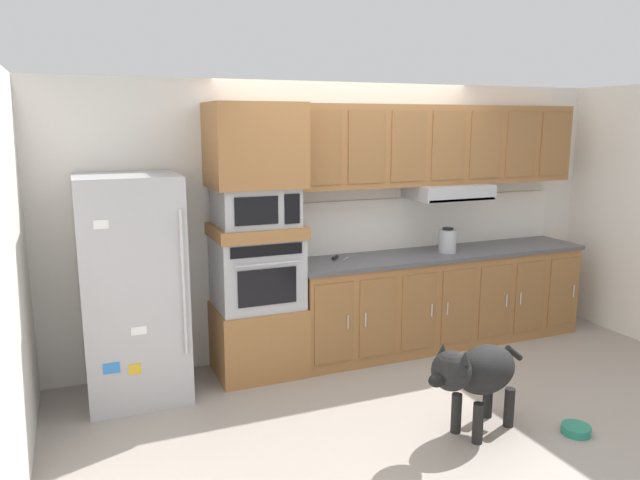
# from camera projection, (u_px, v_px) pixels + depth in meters

# --- Properties ---
(ground_plane) EXTENTS (9.60, 9.60, 0.00)m
(ground_plane) POSITION_uv_depth(u_px,v_px,m) (400.00, 387.00, 4.95)
(ground_plane) COLOR #9E9389
(back_kitchen_wall) EXTENTS (6.20, 0.12, 2.50)m
(back_kitchen_wall) POSITION_uv_depth(u_px,v_px,m) (345.00, 218.00, 5.71)
(back_kitchen_wall) COLOR silver
(back_kitchen_wall) RESTS_ON ground
(side_panel_left) EXTENTS (0.12, 7.10, 2.50)m
(side_panel_left) POSITION_uv_depth(u_px,v_px,m) (4.00, 271.00, 3.66)
(side_panel_left) COLOR silver
(side_panel_left) RESTS_ON ground
(refrigerator) EXTENTS (0.76, 0.73, 1.76)m
(refrigerator) POSITION_uv_depth(u_px,v_px,m) (133.00, 288.00, 4.64)
(refrigerator) COLOR #ADADB2
(refrigerator) RESTS_ON ground
(oven_base_cabinet) EXTENTS (0.74, 0.62, 0.60)m
(oven_base_cabinet) POSITION_uv_depth(u_px,v_px,m) (258.00, 339.00, 5.20)
(oven_base_cabinet) COLOR #996638
(oven_base_cabinet) RESTS_ON ground
(built_in_oven) EXTENTS (0.70, 0.62, 0.60)m
(built_in_oven) POSITION_uv_depth(u_px,v_px,m) (257.00, 271.00, 5.08)
(built_in_oven) COLOR #A8AAAF
(built_in_oven) RESTS_ON oven_base_cabinet
(appliance_mid_shelf) EXTENTS (0.74, 0.62, 0.10)m
(appliance_mid_shelf) POSITION_uv_depth(u_px,v_px,m) (256.00, 231.00, 5.02)
(appliance_mid_shelf) COLOR #996638
(appliance_mid_shelf) RESTS_ON built_in_oven
(microwave) EXTENTS (0.64, 0.54, 0.32)m
(microwave) POSITION_uv_depth(u_px,v_px,m) (256.00, 206.00, 4.97)
(microwave) COLOR #A8AAAF
(microwave) RESTS_ON appliance_mid_shelf
(appliance_upper_cabinet) EXTENTS (0.74, 0.62, 0.68)m
(appliance_upper_cabinet) POSITION_uv_depth(u_px,v_px,m) (254.00, 145.00, 4.88)
(appliance_upper_cabinet) COLOR #996638
(appliance_upper_cabinet) RESTS_ON microwave
(lower_cabinet_run) EXTENTS (2.95, 0.63, 0.88)m
(lower_cabinet_run) POSITION_uv_depth(u_px,v_px,m) (440.00, 300.00, 5.86)
(lower_cabinet_run) COLOR #996638
(lower_cabinet_run) RESTS_ON ground
(countertop_slab) EXTENTS (2.99, 0.64, 0.04)m
(countertop_slab) POSITION_uv_depth(u_px,v_px,m) (441.00, 254.00, 5.78)
(countertop_slab) COLOR #4C4C51
(countertop_slab) RESTS_ON lower_cabinet_run
(backsplash_panel) EXTENTS (2.99, 0.02, 0.50)m
(backsplash_panel) POSITION_uv_depth(u_px,v_px,m) (426.00, 221.00, 5.98)
(backsplash_panel) COLOR silver
(backsplash_panel) RESTS_ON countertop_slab
(upper_cabinet_with_hood) EXTENTS (2.95, 0.48, 0.88)m
(upper_cabinet_with_hood) POSITION_uv_depth(u_px,v_px,m) (439.00, 148.00, 5.69)
(upper_cabinet_with_hood) COLOR #996638
(upper_cabinet_with_hood) RESTS_ON backsplash_panel
(screwdriver) EXTENTS (0.17, 0.17, 0.03)m
(screwdriver) POSITION_uv_depth(u_px,v_px,m) (336.00, 257.00, 5.46)
(screwdriver) COLOR black
(screwdriver) RESTS_ON countertop_slab
(electric_kettle) EXTENTS (0.17, 0.17, 0.24)m
(electric_kettle) POSITION_uv_depth(u_px,v_px,m) (447.00, 241.00, 5.72)
(electric_kettle) COLOR #A8AAAF
(electric_kettle) RESTS_ON countertop_slab
(dog) EXTENTS (1.00, 0.47, 0.70)m
(dog) POSITION_uv_depth(u_px,v_px,m) (477.00, 373.00, 4.12)
(dog) COLOR black
(dog) RESTS_ON ground
(dog_food_bowl) EXTENTS (0.20, 0.20, 0.06)m
(dog_food_bowl) POSITION_uv_depth(u_px,v_px,m) (576.00, 429.00, 4.20)
(dog_food_bowl) COLOR #267F66
(dog_food_bowl) RESTS_ON ground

